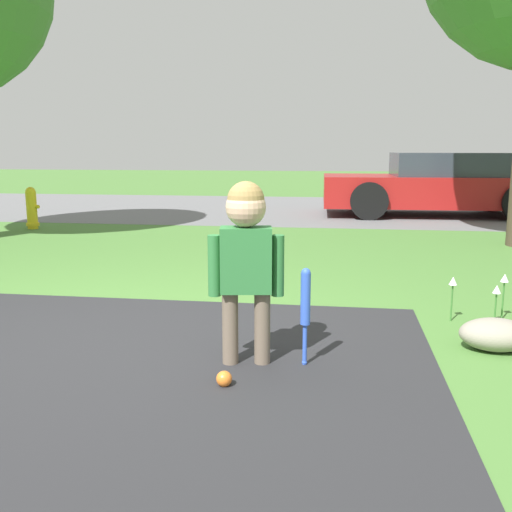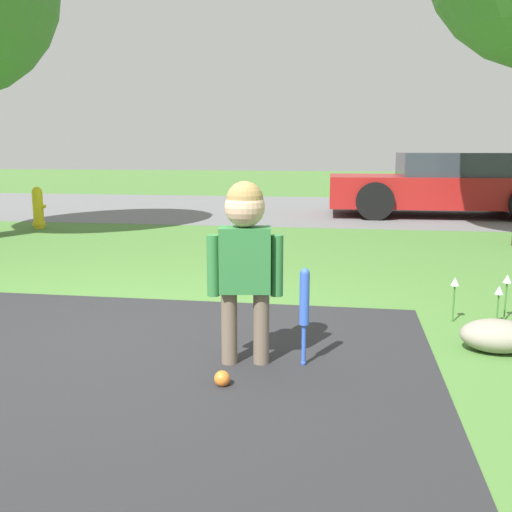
{
  "view_description": "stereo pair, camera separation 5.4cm",
  "coord_description": "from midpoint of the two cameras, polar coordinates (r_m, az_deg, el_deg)",
  "views": [
    {
      "loc": [
        1.44,
        -3.5,
        1.26
      ],
      "look_at": [
        0.92,
        0.08,
        0.58
      ],
      "focal_mm": 40.0,
      "sensor_mm": 36.0,
      "label": 1
    },
    {
      "loc": [
        1.49,
        -3.49,
        1.26
      ],
      "look_at": [
        0.92,
        0.08,
        0.58
      ],
      "focal_mm": 40.0,
      "sensor_mm": 36.0,
      "label": 2
    }
  ],
  "objects": [
    {
      "name": "baseball_bat",
      "position": [
        3.32,
        4.5,
        -4.69
      ],
      "size": [
        0.06,
        0.06,
        0.59
      ],
      "color": "blue",
      "rests_on": "ground"
    },
    {
      "name": "parked_car",
      "position": [
        11.45,
        17.63,
        6.76
      ],
      "size": [
        4.28,
        1.99,
        1.19
      ],
      "rotation": [
        0.0,
        0.0,
        3.17
      ],
      "color": "maroon",
      "rests_on": "ground"
    },
    {
      "name": "fire_hydrant",
      "position": [
        9.79,
        -21.66,
        4.45
      ],
      "size": [
        0.23,
        0.2,
        0.67
      ],
      "color": "yellow",
      "rests_on": "ground"
    },
    {
      "name": "child",
      "position": [
        3.27,
        -1.48,
        0.85
      ],
      "size": [
        0.44,
        0.23,
        1.08
      ],
      "rotation": [
        0.0,
        0.0,
        0.15
      ],
      "color": "#6B5B4C",
      "rests_on": "ground"
    },
    {
      "name": "ground_plane",
      "position": [
        3.99,
        -13.89,
        -8.02
      ],
      "size": [
        60.0,
        60.0,
        0.0
      ],
      "primitive_type": "plane",
      "color": "#477533"
    },
    {
      "name": "flower_bed",
      "position": [
        4.42,
        22.54,
        -2.75
      ],
      "size": [
        0.5,
        0.43,
        0.43
      ],
      "color": "#38702D",
      "rests_on": "ground"
    },
    {
      "name": "edging_rock",
      "position": [
        3.93,
        22.48,
        -7.27
      ],
      "size": [
        0.45,
        0.31,
        0.21
      ],
      "color": "gray",
      "rests_on": "ground"
    },
    {
      "name": "street_strip",
      "position": [
        12.33,
        1.39,
        4.81
      ],
      "size": [
        40.0,
        6.0,
        0.01
      ],
      "color": "slate",
      "rests_on": "ground"
    },
    {
      "name": "sports_ball",
      "position": [
        3.14,
        -3.71,
        -12.15
      ],
      "size": [
        0.09,
        0.09,
        0.09
      ],
      "color": "orange",
      "rests_on": "ground"
    }
  ]
}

